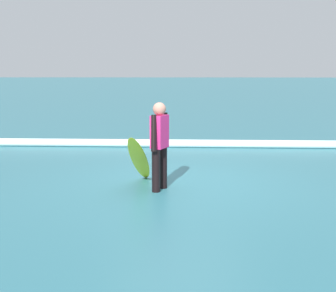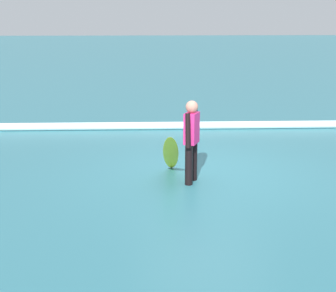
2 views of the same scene
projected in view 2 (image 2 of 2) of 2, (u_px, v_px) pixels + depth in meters
ground_plane at (207, 172)px, 9.33m from camera, size 171.51×171.51×0.00m
surfer at (191, 137)px, 8.55m from camera, size 0.32×0.58×1.50m
surfboard at (171, 154)px, 8.77m from camera, size 0.41×1.54×1.03m
wave_crest_foreground at (288, 125)px, 13.09m from camera, size 24.65×0.72×0.20m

